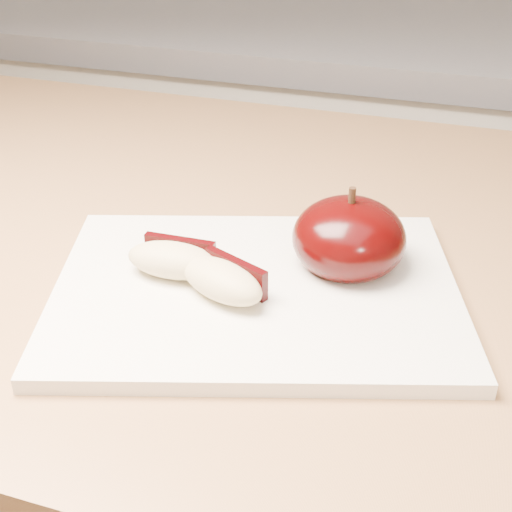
% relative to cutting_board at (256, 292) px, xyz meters
% --- Properties ---
extents(back_cabinet, '(2.40, 0.62, 0.94)m').
position_rel_cutting_board_xyz_m(back_cabinet, '(0.09, 0.80, -0.44)').
color(back_cabinet, silver).
rests_on(back_cabinet, ground).
extents(cutting_board, '(0.35, 0.30, 0.01)m').
position_rel_cutting_board_xyz_m(cutting_board, '(0.00, 0.00, 0.00)').
color(cutting_board, silver).
rests_on(cutting_board, island_counter).
extents(apple_half, '(0.10, 0.10, 0.07)m').
position_rel_cutting_board_xyz_m(apple_half, '(0.06, 0.05, 0.03)').
color(apple_half, black).
rests_on(apple_half, cutting_board).
extents(apple_wedge_a, '(0.07, 0.04, 0.03)m').
position_rel_cutting_board_xyz_m(apple_wedge_a, '(-0.06, -0.00, 0.02)').
color(apple_wedge_a, '#D7C088').
rests_on(apple_wedge_a, cutting_board).
extents(apple_wedge_b, '(0.08, 0.06, 0.03)m').
position_rel_cutting_board_xyz_m(apple_wedge_b, '(-0.02, -0.02, 0.02)').
color(apple_wedge_b, '#D7C088').
rests_on(apple_wedge_b, cutting_board).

